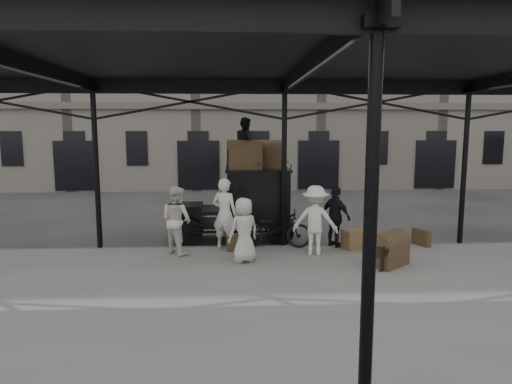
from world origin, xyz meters
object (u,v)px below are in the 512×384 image
at_px(taxi, 247,201).
at_px(steamer_trunk_roof_near, 244,157).
at_px(porter_left, 225,214).
at_px(bicycle, 275,229).
at_px(steamer_trunk_platform, 389,251).
at_px(porter_official, 336,217).

distance_m(taxi, steamer_trunk_roof_near, 1.35).
height_order(porter_left, bicycle, porter_left).
xyz_separation_m(taxi, steamer_trunk_platform, (3.25, -3.17, -0.71)).
xyz_separation_m(porter_left, steamer_trunk_platform, (3.89, -1.66, -0.62)).
distance_m(porter_left, steamer_trunk_roof_near, 1.98).
bearing_deg(porter_official, porter_left, 55.50).
bearing_deg(steamer_trunk_roof_near, taxi, 65.21).
bearing_deg(steamer_trunk_roof_near, bicycle, -61.60).
distance_m(taxi, porter_official, 2.75).
relative_size(porter_left, steamer_trunk_platform, 2.05).
distance_m(porter_left, porter_official, 3.01).
xyz_separation_m(porter_left, porter_official, (3.01, 0.12, -0.13)).
bearing_deg(porter_official, steamer_trunk_platform, 169.53).
height_order(taxi, porter_official, taxi).
relative_size(porter_left, bicycle, 0.98).
relative_size(taxi, porter_left, 1.91).
height_order(porter_left, steamer_trunk_roof_near, steamer_trunk_roof_near).
bearing_deg(porter_left, bicycle, -150.62).
bearing_deg(bicycle, steamer_trunk_platform, -118.37).
relative_size(porter_left, porter_official, 1.15).
bearing_deg(steamer_trunk_platform, taxi, 95.41).
bearing_deg(steamer_trunk_platform, steamer_trunk_roof_near, 98.44).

